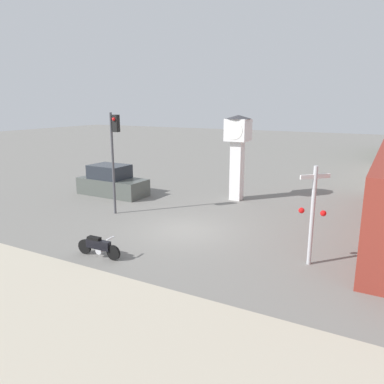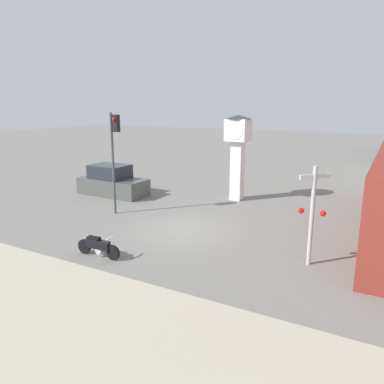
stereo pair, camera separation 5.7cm
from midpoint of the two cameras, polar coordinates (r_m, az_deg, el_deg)
ground_plane at (r=16.28m, az=-0.95°, el=-5.87°), size 120.00×120.00×0.00m
sidewalk_strip at (r=10.75m, az=-23.50°, el=-17.53°), size 36.00×6.00×0.10m
motorcycle at (r=13.90m, az=-14.00°, el=-8.04°), size 1.84×0.40×0.81m
clock_tower at (r=20.98m, az=7.08°, el=7.25°), size 1.44×1.44×4.74m
traffic_light at (r=18.38m, az=-11.66°, el=6.85°), size 0.50×0.35×4.94m
railroad_crossing_signal at (r=13.01m, az=17.96°, el=-2.89°), size 0.90×0.82×3.41m
parked_car at (r=22.86m, az=-11.98°, el=1.45°), size 4.23×1.87×1.80m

